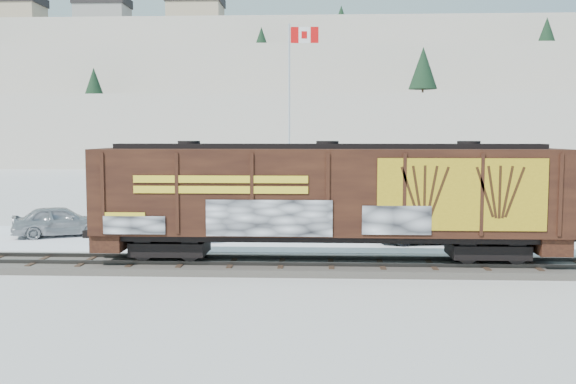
{
  "coord_description": "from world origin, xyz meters",
  "views": [
    {
      "loc": [
        3.45,
        -25.7,
        5.43
      ],
      "look_at": [
        2.11,
        3.0,
        2.88
      ],
      "focal_mm": 40.0,
      "sensor_mm": 36.0,
      "label": 1
    }
  ],
  "objects_px": {
    "car_dark": "(428,228)",
    "car_silver": "(60,221)",
    "hopper_railcar": "(327,195)",
    "car_white": "(174,228)",
    "flagpole": "(291,148)"
  },
  "relations": [
    {
      "from": "car_white",
      "to": "car_dark",
      "type": "height_order",
      "value": "car_dark"
    },
    {
      "from": "hopper_railcar",
      "to": "flagpole",
      "type": "relative_size",
      "value": 1.5
    },
    {
      "from": "hopper_railcar",
      "to": "flagpole",
      "type": "xyz_separation_m",
      "value": [
        -2.11,
        15.23,
        1.63
      ]
    },
    {
      "from": "flagpole",
      "to": "hopper_railcar",
      "type": "bearing_deg",
      "value": -82.11
    },
    {
      "from": "car_white",
      "to": "car_silver",
      "type": "bearing_deg",
      "value": 57.87
    },
    {
      "from": "hopper_railcar",
      "to": "car_white",
      "type": "bearing_deg",
      "value": 141.9
    },
    {
      "from": "car_silver",
      "to": "car_dark",
      "type": "relative_size",
      "value": 0.92
    },
    {
      "from": "hopper_railcar",
      "to": "car_silver",
      "type": "distance_m",
      "value": 16.34
    },
    {
      "from": "car_silver",
      "to": "car_white",
      "type": "xyz_separation_m",
      "value": [
        6.58,
        -1.83,
        -0.09
      ]
    },
    {
      "from": "hopper_railcar",
      "to": "car_silver",
      "type": "bearing_deg",
      "value": 151.23
    },
    {
      "from": "car_silver",
      "to": "flagpole",
      "type": "bearing_deg",
      "value": -81.3
    },
    {
      "from": "car_dark",
      "to": "car_silver",
      "type": "bearing_deg",
      "value": 78.68
    },
    {
      "from": "flagpole",
      "to": "car_white",
      "type": "bearing_deg",
      "value": -120.72
    },
    {
      "from": "car_dark",
      "to": "hopper_railcar",
      "type": "bearing_deg",
      "value": 133.92
    },
    {
      "from": "hopper_railcar",
      "to": "car_silver",
      "type": "xyz_separation_m",
      "value": [
        -14.2,
        7.8,
        -2.16
      ]
    }
  ]
}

